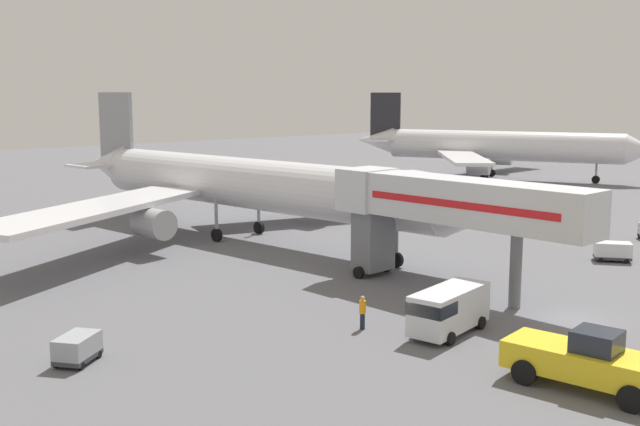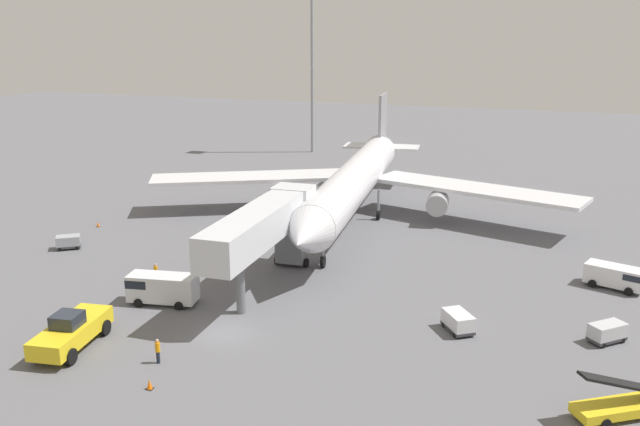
# 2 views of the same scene
# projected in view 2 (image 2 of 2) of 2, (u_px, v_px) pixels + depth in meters

# --- Properties ---
(ground_plane) EXTENTS (300.00, 300.00, 0.00)m
(ground_plane) POSITION_uv_depth(u_px,v_px,m) (226.00, 333.00, 47.52)
(ground_plane) COLOR slate
(airplane_at_gate) EXTENTS (49.62, 49.08, 12.45)m
(airplane_at_gate) POSITION_uv_depth(u_px,v_px,m) (357.00, 179.00, 74.80)
(airplane_at_gate) COLOR silver
(airplane_at_gate) RESTS_ON ground
(jet_bridge) EXTENTS (3.87, 18.00, 7.30)m
(jet_bridge) POSITION_uv_depth(u_px,v_px,m) (266.00, 225.00, 54.46)
(jet_bridge) COLOR silver
(jet_bridge) RESTS_ON ground
(pushback_tug) EXTENTS (3.57, 7.15, 2.62)m
(pushback_tug) POSITION_uv_depth(u_px,v_px,m) (71.00, 331.00, 45.07)
(pushback_tug) COLOR yellow
(pushback_tug) RESTS_ON ground
(belt_loader_truck) EXTENTS (5.98, 4.81, 3.00)m
(belt_loader_truck) POSITION_uv_depth(u_px,v_px,m) (626.00, 404.00, 37.17)
(belt_loader_truck) COLOR yellow
(belt_loader_truck) RESTS_ON ground
(service_van_mid_center) EXTENTS (5.64, 2.93, 2.36)m
(service_van_mid_center) POSITION_uv_depth(u_px,v_px,m) (161.00, 287.00, 52.41)
(service_van_mid_center) COLOR silver
(service_van_mid_center) RESTS_ON ground
(service_van_mid_left) EXTENTS (4.98, 3.28, 1.91)m
(service_van_mid_left) POSITION_uv_depth(u_px,v_px,m) (616.00, 276.00, 55.52)
(service_van_mid_left) COLOR white
(service_van_mid_left) RESTS_ON ground
(baggage_cart_far_right) EXTENTS (2.62, 2.44, 1.32)m
(baggage_cart_far_right) POSITION_uv_depth(u_px,v_px,m) (68.00, 242.00, 65.69)
(baggage_cart_far_right) COLOR #38383D
(baggage_cart_far_right) RESTS_ON ground
(baggage_cart_near_center) EXTENTS (2.73, 2.70, 1.37)m
(baggage_cart_near_center) POSITION_uv_depth(u_px,v_px,m) (607.00, 332.00, 46.00)
(baggage_cart_near_center) COLOR #38383D
(baggage_cart_near_center) RESTS_ON ground
(baggage_cart_rear_left) EXTENTS (2.71, 2.95, 1.41)m
(baggage_cart_rear_left) POSITION_uv_depth(u_px,v_px,m) (458.00, 321.00, 47.64)
(baggage_cart_rear_left) COLOR #38383D
(baggage_cart_rear_left) RESTS_ON ground
(ground_crew_worker_foreground) EXTENTS (0.36, 0.36, 1.81)m
(ground_crew_worker_foreground) POSITION_uv_depth(u_px,v_px,m) (156.00, 273.00, 56.56)
(ground_crew_worker_foreground) COLOR #1E2333
(ground_crew_worker_foreground) RESTS_ON ground
(ground_crew_worker_midground) EXTENTS (0.39, 0.39, 1.69)m
(ground_crew_worker_midground) POSITION_uv_depth(u_px,v_px,m) (158.00, 350.00, 43.06)
(ground_crew_worker_midground) COLOR #1E2333
(ground_crew_worker_midground) RESTS_ON ground
(safety_cone_alpha) EXTENTS (0.36, 0.36, 0.56)m
(safety_cone_alpha) POSITION_uv_depth(u_px,v_px,m) (98.00, 224.00, 73.15)
(safety_cone_alpha) COLOR black
(safety_cone_alpha) RESTS_ON ground
(safety_cone_bravo) EXTENTS (0.41, 0.41, 0.63)m
(safety_cone_bravo) POSITION_uv_depth(u_px,v_px,m) (149.00, 384.00, 40.08)
(safety_cone_bravo) COLOR black
(safety_cone_bravo) RESTS_ON ground
(apron_light_mast) EXTENTS (2.40, 2.40, 31.79)m
(apron_light_mast) POSITION_uv_depth(u_px,v_px,m) (312.00, 27.00, 112.41)
(apron_light_mast) COLOR #93969B
(apron_light_mast) RESTS_ON ground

